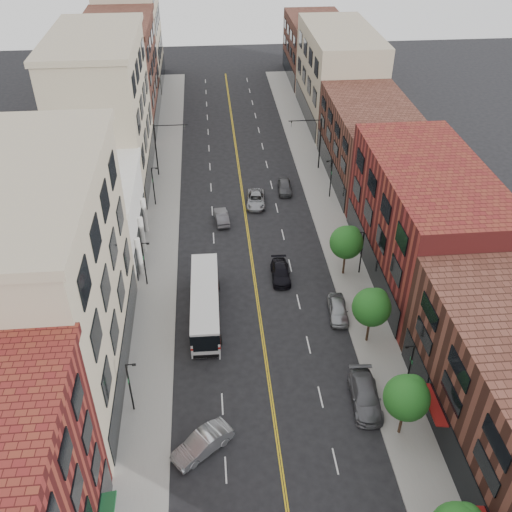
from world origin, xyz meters
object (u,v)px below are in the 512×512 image
object	(u,v)px
car_angle_b	(203,444)
car_lane_a	(280,273)
car_lane_behind	(222,217)
car_lane_b	(256,199)
car_parked_mid	(365,396)
city_bus	(205,301)
car_parked_far	(338,309)
car_lane_c	(285,186)

from	to	relation	value
car_angle_b	car_lane_a	world-z (taller)	car_angle_b
car_lane_behind	car_lane_a	world-z (taller)	car_lane_behind
car_lane_b	car_parked_mid	bearing A→B (deg)	-73.91
city_bus	car_parked_mid	xyz separation A→B (m)	(12.51, -11.73, -0.96)
car_parked_far	car_lane_c	distance (m)	24.48
car_angle_b	car_parked_mid	distance (m)	13.41
car_lane_c	car_lane_behind	bearing A→B (deg)	-137.89
car_parked_far	car_lane_a	xyz separation A→B (m)	(-4.70, 6.33, -0.08)
car_angle_b	car_lane_behind	distance (m)	31.76
car_lane_behind	car_lane_a	distance (m)	12.75
city_bus	car_parked_mid	world-z (taller)	city_bus
car_angle_b	car_lane_behind	world-z (taller)	car_angle_b
car_angle_b	car_parked_far	distance (m)	19.01
car_parked_mid	car_lane_behind	xyz separation A→B (m)	(-10.33, 28.35, -0.11)
city_bus	car_lane_behind	bearing A→B (deg)	83.24
car_angle_b	car_lane_a	xyz separation A→B (m)	(8.30, 20.20, -0.13)
car_lane_behind	car_lane_b	distance (m)	5.78
car_parked_mid	car_lane_behind	bearing A→B (deg)	113.76
car_angle_b	city_bus	bearing A→B (deg)	140.70
car_parked_mid	car_lane_c	xyz separation A→B (m)	(-1.90, 34.98, -0.08)
car_lane_behind	car_parked_mid	bearing A→B (deg)	104.50
car_lane_a	car_lane_b	world-z (taller)	car_lane_b
city_bus	car_parked_far	world-z (taller)	city_bus
car_lane_b	car_angle_b	bearing A→B (deg)	-95.69
city_bus	car_parked_mid	bearing A→B (deg)	-42.43
car_parked_far	car_parked_mid	bearing A→B (deg)	-85.21
city_bus	car_lane_behind	world-z (taller)	city_bus
car_parked_far	car_lane_behind	size ratio (longest dim) A/B	1.05
car_lane_a	car_lane_c	xyz separation A→B (m)	(2.80, 18.08, 0.05)
car_lane_behind	car_lane_c	bearing A→B (deg)	-147.31
car_parked_far	car_lane_c	world-z (taller)	car_parked_far
city_bus	car_parked_far	xyz separation A→B (m)	(12.51, -1.16, -1.01)
car_parked_mid	car_lane_b	world-z (taller)	car_parked_mid
car_parked_mid	car_lane_a	xyz separation A→B (m)	(-4.70, 16.90, -0.13)
car_parked_far	car_lane_b	world-z (taller)	car_parked_far
car_angle_b	car_lane_c	bearing A→B (deg)	126.40
city_bus	car_lane_c	bearing A→B (deg)	66.20
car_parked_mid	car_lane_behind	world-z (taller)	car_parked_mid
city_bus	car_parked_far	size ratio (longest dim) A/B	2.69
city_bus	car_parked_far	distance (m)	12.60
city_bus	car_angle_b	world-z (taller)	city_bus
car_lane_behind	car_angle_b	bearing A→B (deg)	79.65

